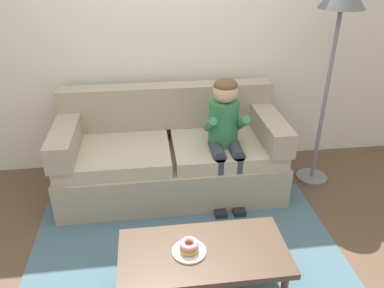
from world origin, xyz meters
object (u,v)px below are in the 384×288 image
at_px(couch, 171,155).
at_px(floor_lamp, 340,12).
at_px(donut, 189,248).
at_px(person_child, 225,129).
at_px(coffee_table, 204,256).

bearing_deg(couch, floor_lamp, -2.11).
relative_size(couch, floor_lamp, 1.06).
xyz_separation_m(couch, donut, (0.01, -1.32, 0.09)).
relative_size(couch, person_child, 1.80).
bearing_deg(person_child, couch, 156.05).
relative_size(coffee_table, donut, 8.71).
bearing_deg(coffee_table, couch, 94.38).
bearing_deg(person_child, floor_lamp, 9.23).
bearing_deg(coffee_table, person_child, 72.22).
relative_size(coffee_table, floor_lamp, 0.56).
height_order(coffee_table, floor_lamp, floor_lamp).
bearing_deg(coffee_table, floor_lamp, 44.41).
height_order(couch, floor_lamp, floor_lamp).
distance_m(couch, donut, 1.32).
relative_size(donut, floor_lamp, 0.06).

